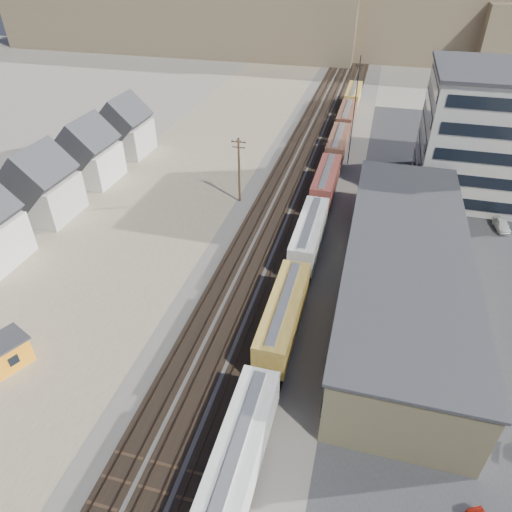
% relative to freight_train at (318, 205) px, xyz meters
% --- Properties ---
extents(ground, '(300.00, 300.00, 0.00)m').
position_rel_freight_train_xyz_m(ground, '(-3.80, -38.68, -2.79)').
color(ground, '#6B6356').
rests_on(ground, ground).
extents(ballast_bed, '(18.00, 200.00, 0.06)m').
position_rel_freight_train_xyz_m(ballast_bed, '(-3.80, 11.32, -2.76)').
color(ballast_bed, '#4C4742').
rests_on(ballast_bed, ground).
extents(dirt_yard, '(24.00, 180.00, 0.03)m').
position_rel_freight_train_xyz_m(dirt_yard, '(-23.80, 1.32, -2.78)').
color(dirt_yard, '#756251').
rests_on(dirt_yard, ground).
extents(asphalt_lot, '(26.00, 120.00, 0.04)m').
position_rel_freight_train_xyz_m(asphalt_lot, '(18.20, -3.68, -2.77)').
color(asphalt_lot, '#232326').
rests_on(asphalt_lot, ground).
extents(rail_tracks, '(11.40, 200.00, 0.24)m').
position_rel_freight_train_xyz_m(rail_tracks, '(-4.35, 11.32, -2.68)').
color(rail_tracks, black).
rests_on(rail_tracks, ground).
extents(freight_train, '(3.00, 119.74, 4.46)m').
position_rel_freight_train_xyz_m(freight_train, '(0.00, 0.00, 0.00)').
color(freight_train, black).
rests_on(freight_train, ground).
extents(warehouse, '(12.40, 40.40, 7.25)m').
position_rel_freight_train_xyz_m(warehouse, '(11.18, -13.68, 0.86)').
color(warehouse, tan).
rests_on(warehouse, ground).
extents(office_tower, '(22.60, 18.60, 18.45)m').
position_rel_freight_train_xyz_m(office_tower, '(24.15, 16.28, 6.47)').
color(office_tower, '#9E998E').
rests_on(office_tower, ground).
extents(utility_pole_north, '(2.20, 0.32, 10.00)m').
position_rel_freight_train_xyz_m(utility_pole_north, '(-12.30, 3.32, 2.50)').
color(utility_pole_north, '#382619').
rests_on(utility_pole_north, ground).
extents(radio_mast, '(1.20, 0.16, 18.00)m').
position_rel_freight_train_xyz_m(radio_mast, '(2.20, 21.32, 6.33)').
color(radio_mast, black).
rests_on(radio_mast, ground).
extents(townhouse_row, '(8.15, 68.16, 10.47)m').
position_rel_freight_train_xyz_m(townhouse_row, '(-37.80, -13.68, 1.54)').
color(townhouse_row, '#B7B2A8').
rests_on(townhouse_row, ground).
extents(hills_north, '(265.00, 80.00, 32.00)m').
position_rel_freight_train_xyz_m(hills_north, '(-3.63, 129.25, 11.31)').
color(hills_north, brown).
rests_on(hills_north, ground).
extents(maintenance_shed, '(4.51, 4.99, 2.98)m').
position_rel_freight_train_xyz_m(maintenance_shed, '(-24.08, -33.10, -1.27)').
color(maintenance_shed, orange).
rests_on(maintenance_shed, ground).
extents(parked_car_blue, '(4.25, 6.43, 1.64)m').
position_rel_freight_train_xyz_m(parked_car_blue, '(22.79, 20.75, -1.97)').
color(parked_car_blue, navy).
rests_on(parked_car_blue, ground).
extents(parked_car_far, '(2.09, 4.20, 1.38)m').
position_rel_freight_train_xyz_m(parked_car_far, '(24.72, 4.90, -2.11)').
color(parked_car_far, silver).
rests_on(parked_car_far, ground).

